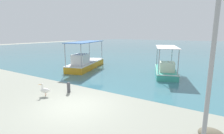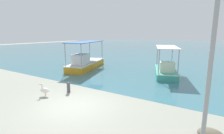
{
  "view_description": "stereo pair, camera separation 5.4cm",
  "coord_description": "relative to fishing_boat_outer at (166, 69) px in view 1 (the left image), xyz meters",
  "views": [
    {
      "loc": [
        6.5,
        -6.38,
        3.93
      ],
      "look_at": [
        -0.93,
        5.38,
        1.21
      ],
      "focal_mm": 28.0,
      "sensor_mm": 36.0,
      "label": 1
    },
    {
      "loc": [
        6.55,
        -6.36,
        3.93
      ],
      "look_at": [
        -0.93,
        5.38,
        1.21
      ],
      "focal_mm": 28.0,
      "sensor_mm": 36.0,
      "label": 2
    }
  ],
  "objects": [
    {
      "name": "ground",
      "position": [
        -2.23,
        -9.79,
        -0.59
      ],
      "size": [
        120.0,
        120.0,
        0.0
      ],
      "primitive_type": "plane",
      "color": "gray"
    },
    {
      "name": "pelican",
      "position": [
        -4.96,
        -9.54,
        -0.21
      ],
      "size": [
        0.76,
        0.49,
        0.8
      ],
      "color": "#E0997A",
      "rests_on": "ground"
    },
    {
      "name": "mooring_bollard",
      "position": [
        -4.17,
        -8.26,
        -0.21
      ],
      "size": [
        0.23,
        0.23,
        0.7
      ],
      "color": "#47474C",
      "rests_on": "ground"
    },
    {
      "name": "harbor_water",
      "position": [
        -2.23,
        38.21,
        -0.58
      ],
      "size": [
        110.0,
        90.0,
        0.0
      ],
      "primitive_type": "cube",
      "color": "#3C717E",
      "rests_on": "ground"
    },
    {
      "name": "net_pile",
      "position": [
        4.25,
        -9.16,
        -0.39
      ],
      "size": [
        0.92,
        0.78,
        0.38
      ],
      "primitive_type": "ellipsoid",
      "color": "brown",
      "rests_on": "ground"
    },
    {
      "name": "lamp_post",
      "position": [
        4.05,
        -10.2,
        2.59
      ],
      "size": [
        0.28,
        0.28,
        5.63
      ],
      "color": "gray",
      "rests_on": "ground"
    },
    {
      "name": "fishing_boat_far_right",
      "position": [
        -8.48,
        -1.57,
        0.09
      ],
      "size": [
        3.79,
        6.86,
        2.98
      ],
      "color": "orange",
      "rests_on": "harbor_water"
    },
    {
      "name": "fishing_boat_outer",
      "position": [
        0.0,
        0.0,
        0.0
      ],
      "size": [
        3.41,
        5.37,
        2.68
      ],
      "color": "teal",
      "rests_on": "harbor_water"
    }
  ]
}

